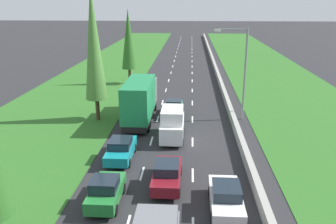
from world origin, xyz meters
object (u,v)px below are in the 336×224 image
object	(u,v)px
poplar_tree_second	(94,43)
teal_sedan_left_lane_third	(121,149)
green_hatchback_left_lane	(106,191)
maroon_sedan_centre_lane	(167,174)
white_van_centre_lane	(172,124)
green_hatchback_centre_lane	(174,108)
green_box_truck_left_lane	(140,99)
white_sedan_right_lane	(226,198)
street_light_mast	(242,68)
poplar_tree_third	(129,40)

from	to	relation	value
poplar_tree_second	teal_sedan_left_lane_third	bearing A→B (deg)	-65.85
green_hatchback_left_lane	maroon_sedan_centre_lane	size ratio (longest dim) A/B	0.87
white_van_centre_lane	poplar_tree_second	distance (m)	10.96
green_hatchback_centre_lane	poplar_tree_second	size ratio (longest dim) A/B	0.30
green_hatchback_left_lane	green_box_truck_left_lane	size ratio (longest dim) A/B	0.41
teal_sedan_left_lane_third	white_sedan_right_lane	distance (m)	9.68
maroon_sedan_centre_lane	white_van_centre_lane	world-z (taller)	white_van_centre_lane
green_hatchback_left_lane	poplar_tree_second	distance (m)	17.20
maroon_sedan_centre_lane	street_light_mast	world-z (taller)	street_light_mast
teal_sedan_left_lane_third	white_sedan_right_lane	size ratio (longest dim) A/B	1.00
teal_sedan_left_lane_third	green_hatchback_centre_lane	bearing A→B (deg)	72.45
maroon_sedan_centre_lane	street_light_mast	bearing A→B (deg)	65.55
teal_sedan_left_lane_third	white_van_centre_lane	bearing A→B (deg)	49.54
green_hatchback_left_lane	street_light_mast	distance (m)	19.52
teal_sedan_left_lane_third	green_hatchback_centre_lane	distance (m)	11.48
teal_sedan_left_lane_third	poplar_tree_second	size ratio (longest dim) A/B	0.35
green_box_truck_left_lane	street_light_mast	bearing A→B (deg)	6.08
green_box_truck_left_lane	green_hatchback_left_lane	bearing A→B (deg)	-89.80
maroon_sedan_centre_lane	street_light_mast	distance (m)	15.93
poplar_tree_second	street_light_mast	bearing A→B (deg)	4.49
poplar_tree_second	green_hatchback_left_lane	bearing A→B (deg)	-74.06
green_box_truck_left_lane	green_hatchback_centre_lane	bearing A→B (deg)	29.75
maroon_sedan_centre_lane	green_box_truck_left_lane	distance (m)	13.41
maroon_sedan_centre_lane	teal_sedan_left_lane_third	bearing A→B (deg)	134.43
green_hatchback_centre_lane	green_box_truck_left_lane	bearing A→B (deg)	-150.25
maroon_sedan_centre_lane	poplar_tree_second	xyz separation A→B (m)	(-7.76, 12.82, 6.76)
green_hatchback_centre_lane	white_sedan_right_lane	distance (m)	17.79
teal_sedan_left_lane_third	white_sedan_right_lane	xyz separation A→B (m)	(7.23, -6.43, 0.00)
teal_sedan_left_lane_third	green_hatchback_centre_lane	world-z (taller)	green_hatchback_centre_lane
poplar_tree_second	green_box_truck_left_lane	bearing A→B (deg)	0.85
green_hatchback_left_lane	street_light_mast	xyz separation A→B (m)	(9.74, 16.33, 4.40)
green_hatchback_centre_lane	white_sedan_right_lane	size ratio (longest dim) A/B	0.87
maroon_sedan_centre_lane	white_sedan_right_lane	bearing A→B (deg)	-36.99
green_hatchback_left_lane	green_hatchback_centre_lane	bearing A→B (deg)	79.52
teal_sedan_left_lane_third	poplar_tree_second	bearing A→B (deg)	114.15
white_sedan_right_lane	green_box_truck_left_lane	bearing A→B (deg)	114.22
green_hatchback_left_lane	poplar_tree_third	distance (m)	32.17
green_hatchback_left_lane	poplar_tree_third	bearing A→B (deg)	96.97
white_van_centre_lane	poplar_tree_third	world-z (taller)	poplar_tree_third
white_van_centre_lane	white_sedan_right_lane	bearing A→B (deg)	-71.46
green_hatchback_centre_lane	street_light_mast	bearing A→B (deg)	-6.93
white_sedan_right_lane	street_light_mast	size ratio (longest dim) A/B	0.50
green_hatchback_centre_lane	green_box_truck_left_lane	world-z (taller)	green_box_truck_left_lane
poplar_tree_third	green_hatchback_left_lane	bearing A→B (deg)	-83.03
green_hatchback_left_lane	teal_sedan_left_lane_third	distance (m)	6.19
green_hatchback_left_lane	maroon_sedan_centre_lane	bearing A→B (deg)	35.16
maroon_sedan_centre_lane	poplar_tree_third	distance (m)	30.45
maroon_sedan_centre_lane	poplar_tree_third	size ratio (longest dim) A/B	0.43
teal_sedan_left_lane_third	green_hatchback_centre_lane	size ratio (longest dim) A/B	1.15
green_hatchback_left_lane	maroon_sedan_centre_lane	world-z (taller)	green_hatchback_left_lane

